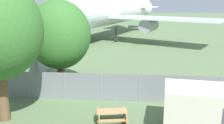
{
  "coord_description": "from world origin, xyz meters",
  "views": [
    {
      "loc": [
        2.24,
        -6.9,
        6.84
      ],
      "look_at": [
        0.45,
        12.8,
        2.0
      ],
      "focal_mm": 42.0,
      "sensor_mm": 36.0,
      "label": 1
    }
  ],
  "objects_px": {
    "airplane": "(97,13)",
    "portable_cabin": "(211,111)",
    "tree_near_hangar": "(59,35)",
    "picnic_bench_near_cabin": "(112,115)"
  },
  "relations": [
    {
      "from": "airplane",
      "to": "portable_cabin",
      "type": "xyz_separation_m",
      "value": [
        10.02,
        -28.28,
        -3.34
      ]
    },
    {
      "from": "portable_cabin",
      "to": "tree_near_hangar",
      "type": "distance_m",
      "value": 11.62
    },
    {
      "from": "portable_cabin",
      "to": "tree_near_hangar",
      "type": "height_order",
      "value": "tree_near_hangar"
    },
    {
      "from": "airplane",
      "to": "picnic_bench_near_cabin",
      "type": "relative_size",
      "value": 23.59
    },
    {
      "from": "tree_near_hangar",
      "to": "portable_cabin",
      "type": "bearing_deg",
      "value": -32.06
    },
    {
      "from": "picnic_bench_near_cabin",
      "to": "tree_near_hangar",
      "type": "height_order",
      "value": "tree_near_hangar"
    },
    {
      "from": "picnic_bench_near_cabin",
      "to": "tree_near_hangar",
      "type": "distance_m",
      "value": 7.83
    },
    {
      "from": "picnic_bench_near_cabin",
      "to": "airplane",
      "type": "bearing_deg",
      "value": 100.0
    },
    {
      "from": "picnic_bench_near_cabin",
      "to": "tree_near_hangar",
      "type": "relative_size",
      "value": 0.28
    },
    {
      "from": "portable_cabin",
      "to": "tree_near_hangar",
      "type": "relative_size",
      "value": 0.73
    }
  ]
}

